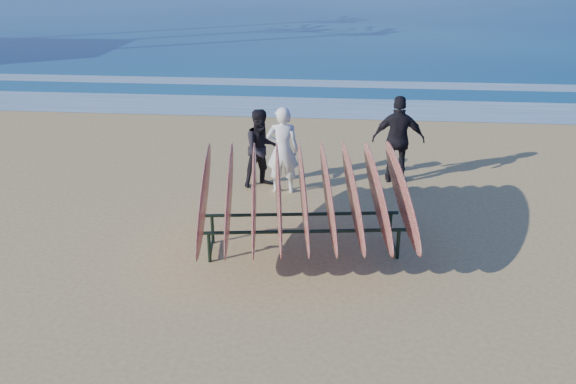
% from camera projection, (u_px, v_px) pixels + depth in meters
% --- Properties ---
extents(ground, '(120.00, 120.00, 0.00)m').
position_uv_depth(ground, '(283.00, 269.00, 9.35)').
color(ground, tan).
rests_on(ground, ground).
extents(foam_near, '(160.00, 160.00, 0.00)m').
position_uv_depth(foam_near, '(316.00, 107.00, 18.57)').
color(foam_near, white).
rests_on(foam_near, ground).
extents(foam_far, '(160.00, 160.00, 0.00)m').
position_uv_depth(foam_far, '(321.00, 83.00, 21.80)').
color(foam_far, white).
rests_on(foam_far, ground).
extents(surfboard_rack, '(3.55, 3.42, 1.65)m').
position_uv_depth(surfboard_rack, '(303.00, 195.00, 9.54)').
color(surfboard_rack, black).
rests_on(surfboard_rack, ground).
extents(person_white, '(0.66, 0.45, 1.75)m').
position_uv_depth(person_white, '(283.00, 150.00, 11.95)').
color(person_white, white).
rests_on(person_white, ground).
extents(person_dark_a, '(0.99, 0.93, 1.61)m').
position_uv_depth(person_dark_a, '(262.00, 149.00, 12.27)').
color(person_dark_a, black).
rests_on(person_dark_a, ground).
extents(person_dark_b, '(1.09, 0.49, 1.82)m').
position_uv_depth(person_dark_b, '(398.00, 140.00, 12.47)').
color(person_dark_b, black).
rests_on(person_dark_b, ground).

